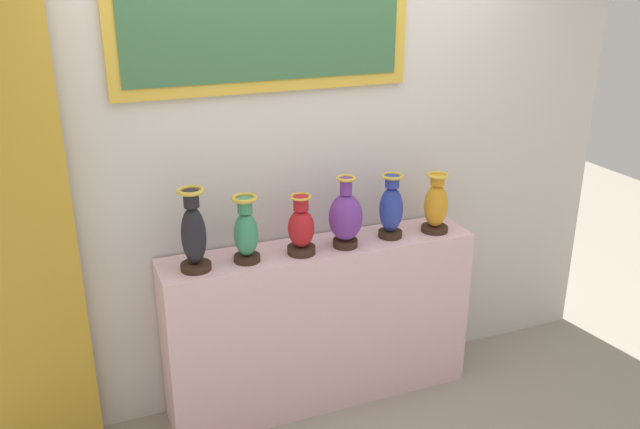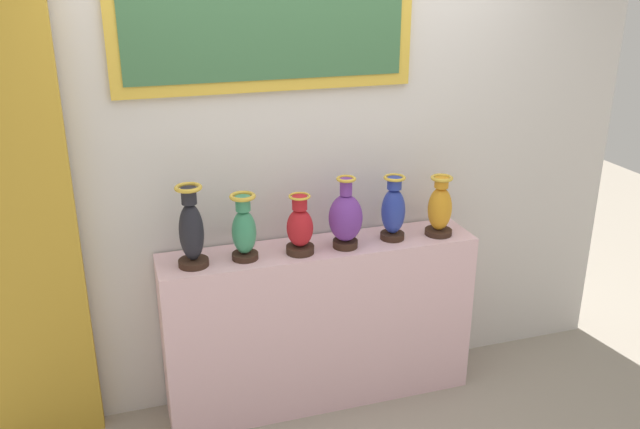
# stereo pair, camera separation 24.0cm
# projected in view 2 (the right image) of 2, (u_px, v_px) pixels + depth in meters

# --- Properties ---
(ground_plane) EXTENTS (9.83, 9.83, 0.00)m
(ground_plane) POSITION_uv_depth(u_px,v_px,m) (320.00, 395.00, 3.92)
(ground_plane) COLOR gray
(display_shelf) EXTENTS (1.72, 0.34, 0.95)m
(display_shelf) POSITION_uv_depth(u_px,v_px,m) (320.00, 324.00, 3.75)
(display_shelf) COLOR beige
(display_shelf) RESTS_ON ground_plane
(back_wall) EXTENTS (3.83, 0.14, 2.84)m
(back_wall) POSITION_uv_depth(u_px,v_px,m) (306.00, 144.00, 3.60)
(back_wall) COLOR silver
(back_wall) RESTS_ON ground_plane
(curtain_gold) EXTENTS (0.55, 0.08, 2.33)m
(curtain_gold) POSITION_uv_depth(u_px,v_px,m) (17.00, 233.00, 3.19)
(curtain_gold) COLOR gold
(curtain_gold) RESTS_ON ground_plane
(vase_onyx) EXTENTS (0.15, 0.15, 0.42)m
(vase_onyx) POSITION_uv_depth(u_px,v_px,m) (191.00, 230.00, 3.29)
(vase_onyx) COLOR #382319
(vase_onyx) RESTS_ON display_shelf
(vase_jade) EXTENTS (0.13, 0.13, 0.35)m
(vase_jade) POSITION_uv_depth(u_px,v_px,m) (244.00, 230.00, 3.38)
(vase_jade) COLOR #382319
(vase_jade) RESTS_ON display_shelf
(vase_crimson) EXTENTS (0.15, 0.15, 0.32)m
(vase_crimson) POSITION_uv_depth(u_px,v_px,m) (300.00, 228.00, 3.46)
(vase_crimson) COLOR #382319
(vase_crimson) RESTS_ON display_shelf
(vase_violet) EXTENTS (0.18, 0.18, 0.39)m
(vase_violet) POSITION_uv_depth(u_px,v_px,m) (346.00, 218.00, 3.52)
(vase_violet) COLOR #382319
(vase_violet) RESTS_ON display_shelf
(vase_cobalt) EXTENTS (0.13, 0.13, 0.36)m
(vase_cobalt) POSITION_uv_depth(u_px,v_px,m) (393.00, 210.00, 3.62)
(vase_cobalt) COLOR #382319
(vase_cobalt) RESTS_ON display_shelf
(vase_amber) EXTENTS (0.15, 0.15, 0.34)m
(vase_amber) POSITION_uv_depth(u_px,v_px,m) (440.00, 208.00, 3.68)
(vase_amber) COLOR #382319
(vase_amber) RESTS_ON display_shelf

